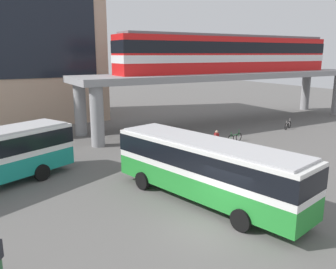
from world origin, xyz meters
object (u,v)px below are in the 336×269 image
Objects in this scene: bicycle_brown at (155,141)px; bicycle_green at (235,138)px; pedestrian_by_bike_rack at (216,142)px; bus_main at (206,165)px; bicycle_silver at (288,125)px; train at (231,53)px.

bicycle_brown and bicycle_green have the same top height.
bicycle_brown is at bearing 128.71° from pedestrian_by_bike_rack.
pedestrian_by_bike_rack is at bearing 49.09° from bus_main.
bicycle_green is (9.65, 8.99, -1.63)m from bus_main.
bicycle_silver is 11.90m from pedestrian_by_bike_rack.
bus_main is 11.94m from bicycle_brown.
train is 2.26× the size of bus_main.
pedestrian_by_bike_rack is (-3.28, -1.64, 0.42)m from bicycle_green.
bus_main reaches higher than bicycle_green.
pedestrian_by_bike_rack is at bearing -51.29° from bicycle_brown.
train is 13.57m from pedestrian_by_bike_rack.
bus_main is 6.39× the size of bicycle_brown.
pedestrian_by_bike_rack is (3.25, -4.06, 0.42)m from bicycle_brown.
bicycle_green is 3.69m from pedestrian_by_bike_rack.
train is at bearing 121.21° from bicycle_silver.
train is at bearing 21.02° from bicycle_brown.
pedestrian_by_bike_rack reaches higher than bicycle_green.
bicycle_silver is (17.85, 10.46, -1.63)m from bus_main.
bicycle_silver and bicycle_brown have the same top height.
train is 14.21m from bicycle_brown.
bus_main reaches higher than pedestrian_by_bike_rack.
bus_main is 13.29m from bicycle_green.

